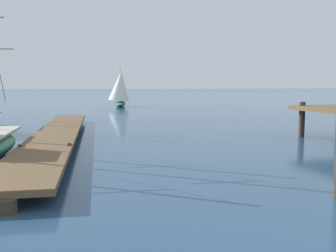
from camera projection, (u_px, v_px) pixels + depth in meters
The scene contains 2 objects.
floating_dock at pixel (57, 134), 16.52m from camera, with size 3.04×18.88×0.53m.
distant_sailboat at pixel (120, 89), 42.56m from camera, with size 3.01×4.75×4.43m.
Camera 1 is at (-4.62, -1.14, 2.52)m, focal length 40.89 mm.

